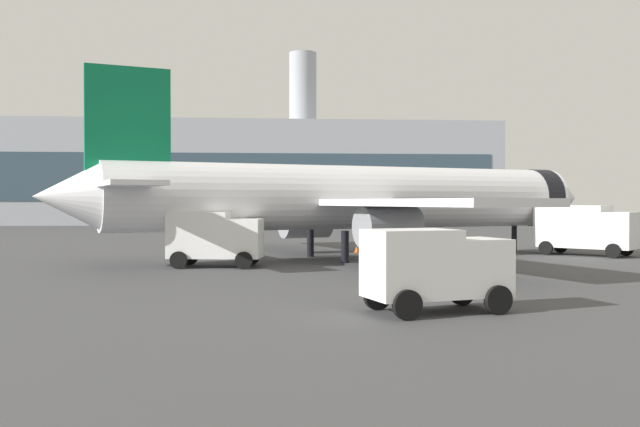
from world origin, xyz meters
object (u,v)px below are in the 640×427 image
service_truck (214,236)px  safety_cone_near (357,248)px  airplane_at_gate (353,198)px  safety_cone_mid (448,285)px  safety_cone_outer (471,246)px  cargo_van (435,266)px  safety_cone_far (380,244)px  fuel_truck (584,228)px

service_truck → safety_cone_near: (8.86, 9.55, -1.28)m
airplane_at_gate → safety_cone_mid: 16.62m
safety_cone_outer → airplane_at_gate: bearing=-150.6°
airplane_at_gate → safety_cone_mid: size_ratio=54.06×
airplane_at_gate → cargo_van: 20.80m
service_truck → cargo_van: size_ratio=1.06×
cargo_van → safety_cone_far: cargo_van is taller
fuel_truck → safety_cone_near: (-14.17, 3.43, -1.44)m
airplane_at_gate → safety_cone_far: bearing=70.7°
fuel_truck → safety_cone_near: bearing=166.4°
safety_cone_mid → safety_cone_far: bearing=86.3°
airplane_at_gate → fuel_truck: size_ratio=5.82×
safety_cone_mid → airplane_at_gate: bearing=95.2°
safety_cone_mid → fuel_truck: bearing=52.2°
airplane_at_gate → safety_cone_outer: (8.75, 4.93, -3.27)m
airplane_at_gate → fuel_truck: 15.22m
cargo_van → safety_cone_far: 29.67m
safety_cone_far → fuel_truck: bearing=-32.0°
cargo_van → safety_cone_outer: bearing=70.9°
service_truck → safety_cone_outer: bearing=30.2°
fuel_truck → safety_cone_mid: size_ratio=9.29×
airplane_at_gate → service_truck: (-7.98, -4.81, -2.05)m
fuel_truck → safety_cone_outer: 7.40m
service_truck → safety_cone_far: bearing=50.9°
cargo_van → safety_cone_far: size_ratio=6.77×
safety_cone_mid → service_truck: bearing=129.7°
service_truck → cargo_van: service_truck is taller
airplane_at_gate → safety_cone_near: bearing=79.5°
safety_cone_mid → safety_cone_far: 25.06m
fuel_truck → safety_cone_far: size_ratio=8.45×
airplane_at_gate → safety_cone_outer: 10.56m
airplane_at_gate → safety_cone_mid: (1.48, -16.21, -3.34)m
service_truck → safety_cone_far: service_truck is taller
safety_cone_near → safety_cone_outer: (7.87, 0.20, 0.06)m
airplane_at_gate → fuel_truck: (15.05, 1.30, -1.88)m
safety_cone_far → safety_cone_outer: 6.86m
service_truck → fuel_truck: bearing=14.9°
safety_cone_outer → fuel_truck: bearing=-30.0°
airplane_at_gate → cargo_van: (-0.14, -20.68, -2.21)m
service_truck → safety_cone_near: 13.09m
service_truck → fuel_truck: 23.83m
fuel_truck → safety_cone_far: 14.20m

